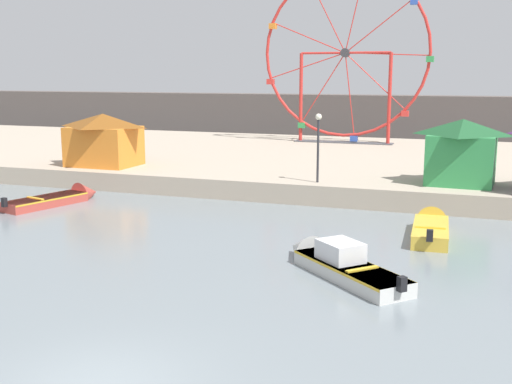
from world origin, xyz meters
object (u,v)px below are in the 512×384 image
object	(u,v)px
motorboat_pale_grey	(332,261)
ferris_wheel_red_frame	(345,56)
carnival_booth_green_kiosk	(462,151)
carnival_booth_orange_canopy	(104,139)
motorboat_faded_red	(62,198)
promenade_lamp_near	(318,137)
motorboat_mustard_yellow	(431,226)

from	to	relation	value
motorboat_pale_grey	ferris_wheel_red_frame	world-z (taller)	ferris_wheel_red_frame
ferris_wheel_red_frame	motorboat_pale_grey	bearing A→B (deg)	-78.49
carnival_booth_green_kiosk	carnival_booth_orange_canopy	bearing A→B (deg)	-175.50
motorboat_faded_red	motorboat_pale_grey	bearing A→B (deg)	-97.23
ferris_wheel_red_frame	promenade_lamp_near	bearing A→B (deg)	-81.72
ferris_wheel_red_frame	carnival_booth_orange_canopy	size ratio (longest dim) A/B	3.19
ferris_wheel_red_frame	promenade_lamp_near	distance (m)	19.81
carnival_booth_orange_canopy	carnival_booth_green_kiosk	bearing A→B (deg)	1.52
motorboat_mustard_yellow	carnival_booth_green_kiosk	distance (m)	7.06
motorboat_pale_grey	carnival_booth_green_kiosk	bearing A→B (deg)	-62.71
promenade_lamp_near	ferris_wheel_red_frame	bearing A→B (deg)	98.28
motorboat_mustard_yellow	carnival_booth_green_kiosk	world-z (taller)	carnival_booth_green_kiosk
promenade_lamp_near	motorboat_mustard_yellow	bearing A→B (deg)	-37.78
ferris_wheel_red_frame	carnival_booth_green_kiosk	world-z (taller)	ferris_wheel_red_frame
carnival_booth_green_kiosk	ferris_wheel_red_frame	bearing A→B (deg)	122.79
motorboat_mustard_yellow	carnival_booth_orange_canopy	distance (m)	20.79
carnival_booth_green_kiosk	promenade_lamp_near	distance (m)	7.16
carnival_booth_orange_canopy	promenade_lamp_near	distance (m)	13.74
motorboat_mustard_yellow	promenade_lamp_near	distance (m)	8.26
motorboat_faded_red	ferris_wheel_red_frame	distance (m)	26.62
motorboat_mustard_yellow	carnival_booth_green_kiosk	bearing A→B (deg)	-10.72
motorboat_faded_red	promenade_lamp_near	world-z (taller)	promenade_lamp_near
carnival_booth_orange_canopy	motorboat_pale_grey	bearing A→B (deg)	-35.96
motorboat_mustard_yellow	carnival_booth_orange_canopy	bearing A→B (deg)	69.01
motorboat_pale_grey	motorboat_faded_red	distance (m)	16.96
promenade_lamp_near	motorboat_pale_grey	bearing A→B (deg)	-73.08
motorboat_pale_grey	carnival_booth_orange_canopy	xyz separation A→B (m)	(-17.00, 12.56, 2.34)
motorboat_mustard_yellow	motorboat_pale_grey	distance (m)	6.91
motorboat_mustard_yellow	motorboat_pale_grey	world-z (taller)	motorboat_pale_grey
motorboat_mustard_yellow	ferris_wheel_red_frame	world-z (taller)	ferris_wheel_red_frame
ferris_wheel_red_frame	carnival_booth_orange_canopy	world-z (taller)	ferris_wheel_red_frame
carnival_booth_green_kiosk	motorboat_faded_red	bearing A→B (deg)	-158.00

